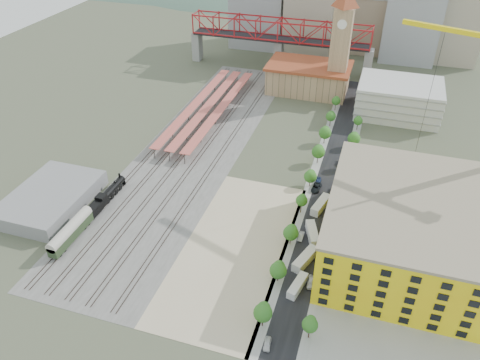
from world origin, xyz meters
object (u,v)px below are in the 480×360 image
(site_trailer_a, at_px, (298,286))
(car_0, at_px, (267,344))
(clock_tower, at_px, (342,34))
(coach, at_px, (71,231))
(site_trailer_b, at_px, (305,259))
(construction_building, at_px, (412,229))
(locomotive, at_px, (107,195))
(site_trailer_c, at_px, (312,234))
(site_trailer_d, at_px, (321,205))

(site_trailer_a, xyz_separation_m, car_0, (-3.00, -18.79, -0.51))
(clock_tower, height_order, coach, clock_tower)
(site_trailer_a, distance_m, site_trailer_b, 9.92)
(clock_tower, height_order, site_trailer_b, clock_tower)
(construction_building, bearing_deg, car_0, -125.94)
(locomotive, xyz_separation_m, site_trailer_a, (66.00, -18.58, -0.86))
(site_trailer_a, xyz_separation_m, site_trailer_b, (0.00, 9.92, 0.19))
(locomotive, bearing_deg, coach, -90.00)
(construction_building, relative_size, coach, 2.78)
(construction_building, relative_size, car_0, 12.89)
(site_trailer_a, distance_m, car_0, 19.04)
(site_trailer_a, bearing_deg, locomotive, 177.10)
(construction_building, height_order, site_trailer_b, construction_building)
(clock_tower, height_order, site_trailer_c, clock_tower)
(site_trailer_b, bearing_deg, clock_tower, 113.68)
(site_trailer_a, distance_m, site_trailer_d, 35.12)
(construction_building, bearing_deg, site_trailer_a, -140.80)
(clock_tower, distance_m, site_trailer_c, 104.26)
(construction_building, bearing_deg, locomotive, -178.36)
(site_trailer_c, bearing_deg, site_trailer_d, 70.45)
(coach, distance_m, site_trailer_b, 66.94)
(construction_building, distance_m, coach, 94.89)
(clock_tower, distance_m, site_trailer_a, 124.54)
(car_0, bearing_deg, construction_building, 47.21)
(site_trailer_c, bearing_deg, coach, 178.92)
(clock_tower, relative_size, coach, 2.86)
(locomotive, relative_size, coach, 1.20)
(site_trailer_c, relative_size, car_0, 2.49)
(coach, bearing_deg, site_trailer_d, 28.78)
(coach, bearing_deg, locomotive, 90.00)
(coach, height_order, site_trailer_a, coach)
(coach, height_order, site_trailer_d, coach)
(locomotive, xyz_separation_m, site_trailer_d, (66.00, 16.54, -0.66))
(coach, height_order, car_0, coach)
(clock_tower, distance_m, site_trailer_d, 90.67)
(locomotive, distance_m, site_trailer_a, 68.57)
(site_trailer_b, bearing_deg, site_trailer_a, -70.43)
(locomotive, height_order, site_trailer_b, locomotive)
(site_trailer_d, bearing_deg, site_trailer_b, -75.90)
(car_0, bearing_deg, clock_tower, 85.19)
(clock_tower, bearing_deg, site_trailer_b, -85.89)
(clock_tower, relative_size, car_0, 13.25)
(construction_building, distance_m, site_trailer_b, 29.46)
(site_trailer_b, relative_size, site_trailer_c, 1.03)
(car_0, bearing_deg, site_trailer_c, 78.83)
(site_trailer_b, bearing_deg, site_trailer_d, 109.57)
(coach, bearing_deg, site_trailer_a, 0.99)
(site_trailer_b, distance_m, site_trailer_c, 10.99)
(site_trailer_d, bearing_deg, clock_tower, 109.41)
(clock_tower, bearing_deg, locomotive, -119.47)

